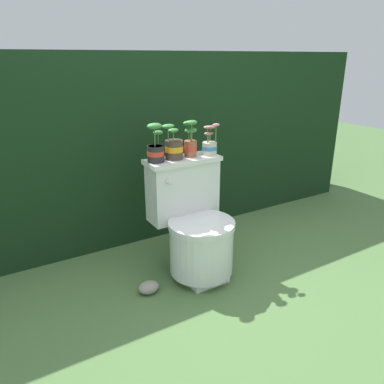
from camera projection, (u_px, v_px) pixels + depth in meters
The scene contains 8 objects.
ground_plane at pixel (209, 277), 2.50m from camera, with size 12.00×12.00×0.00m, color #4C703D.
hedge_backdrop at pixel (132, 139), 3.25m from camera, with size 4.10×1.01×1.43m.
toilet at pixel (195, 226), 2.46m from camera, with size 0.50×0.55×0.77m.
potted_plant_left at pixel (156, 149), 2.32m from camera, with size 0.12×0.11×0.25m.
potted_plant_midleft at pixel (174, 147), 2.39m from camera, with size 0.13×0.12×0.22m.
potted_plant_middle at pixel (190, 141), 2.44m from camera, with size 0.10×0.09×0.24m.
potted_plant_midright at pixel (210, 144), 2.49m from camera, with size 0.11×0.11×0.21m.
garden_stone at pixel (149, 287), 2.33m from camera, with size 0.13×0.11×0.07m.
Camera 1 is at (-1.21, -1.79, 1.39)m, focal length 35.00 mm.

